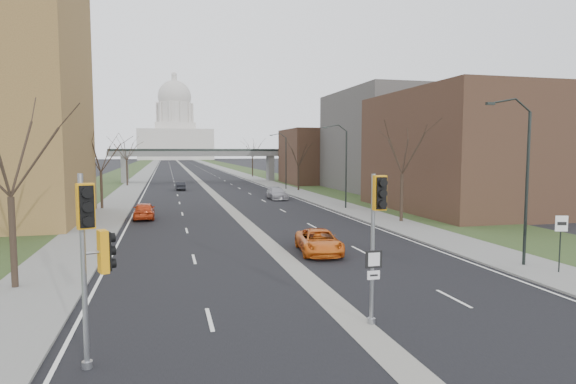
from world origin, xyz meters
name	(u,v)px	position (x,y,z in m)	size (l,w,h in m)	color
ground	(360,327)	(0.00, 0.00, 0.00)	(700.00, 700.00, 0.00)	black
road_surface	(186,169)	(0.00, 150.00, 0.01)	(20.00, 600.00, 0.01)	black
median_strip	(186,169)	(0.00, 150.00, 0.00)	(1.20, 600.00, 0.02)	gray
sidewalk_right	(222,168)	(12.00, 150.00, 0.06)	(4.00, 600.00, 0.12)	gray
sidewalk_left	(149,169)	(-12.00, 150.00, 0.06)	(4.00, 600.00, 0.12)	gray
grass_verge_right	(239,168)	(18.00, 150.00, 0.05)	(8.00, 600.00, 0.10)	#273C1B
grass_verge_left	(130,169)	(-18.00, 150.00, 0.05)	(8.00, 600.00, 0.10)	#273C1B
commercial_block_near	(473,152)	(24.00, 28.00, 6.00)	(16.00, 20.00, 12.00)	#452D20
commercial_block_mid	(399,141)	(28.00, 52.00, 7.50)	(18.00, 22.00, 15.00)	#504D49
commercial_block_far	(324,157)	(22.00, 70.00, 5.00)	(14.00, 14.00, 10.00)	#452D20
pedestrian_bridge	(200,157)	(0.00, 80.00, 4.84)	(34.00, 3.00, 6.45)	slate
capitol	(175,132)	(0.00, 320.00, 18.60)	(48.00, 42.00, 55.75)	beige
streetlight_near	(516,134)	(10.99, 6.00, 6.95)	(2.61, 0.20, 8.70)	black
streetlight_mid	(339,143)	(10.99, 32.00, 6.95)	(2.61, 0.20, 8.70)	black
streetlight_far	(281,145)	(10.99, 58.00, 6.95)	(2.61, 0.20, 8.70)	black
tree_left_a	(8,139)	(-13.00, 8.00, 6.64)	(7.20, 7.20, 9.40)	#382B21
tree_left_b	(100,150)	(-13.00, 38.00, 6.23)	(6.75, 6.75, 8.81)	#382B21
tree_left_c	(126,145)	(-13.00, 72.00, 7.04)	(7.65, 7.65, 9.99)	#382B21
tree_right_a	(403,144)	(13.00, 22.00, 6.64)	(7.20, 7.20, 9.40)	#382B21
tree_right_b	(298,153)	(13.00, 55.00, 5.82)	(6.30, 6.30, 8.22)	#382B21
tree_right_c	(252,147)	(13.00, 95.00, 7.04)	(7.65, 7.65, 9.99)	#382B21
signal_pole_left	(92,243)	(-8.43, -1.19, 3.61)	(0.92, 1.24, 5.51)	gray
signal_pole_median	(377,221)	(0.53, -0.09, 3.71)	(0.61, 0.86, 5.33)	gray
speed_limit_sign	(561,233)	(12.35, 4.23, 2.06)	(0.59, 0.20, 2.83)	black
car_left_near	(144,210)	(-8.42, 29.48, 0.78)	(1.83, 4.55, 1.55)	#C13C16
car_left_far	(180,186)	(-4.37, 60.94, 0.65)	(1.37, 3.92, 1.29)	black
car_right_near	(319,242)	(2.36, 11.92, 0.70)	(2.32, 5.04, 1.40)	orange
car_right_mid	(277,193)	(7.03, 43.64, 0.73)	(2.06, 5.06, 1.47)	#94939A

